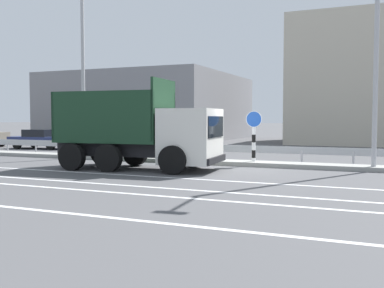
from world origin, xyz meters
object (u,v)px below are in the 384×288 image
street_lamp_1 (81,49)px  parked_car_3 (123,139)px  parked_car_2 (42,139)px  median_road_sign (254,137)px  street_lamp_2 (377,22)px  dump_truck (155,138)px

street_lamp_1 → parked_car_3: street_lamp_1 is taller
street_lamp_1 → parked_car_2: bearing=145.3°
median_road_sign → street_lamp_2: (4.72, -0.28, 4.34)m
dump_truck → parked_car_3: dump_truck is taller
street_lamp_1 → street_lamp_2: bearing=-1.3°
street_lamp_1 → parked_car_2: 9.60m
parked_car_3 → street_lamp_1: bearing=-176.3°
street_lamp_1 → parked_car_3: (-0.70, 4.87, -4.71)m
median_road_sign → street_lamp_2: street_lamp_2 is taller
dump_truck → street_lamp_1: street_lamp_1 is taller
street_lamp_2 → parked_car_3: street_lamp_2 is taller
parked_car_2 → parked_car_3: bearing=87.3°
dump_truck → median_road_sign: size_ratio=2.88×
dump_truck → parked_car_2: bearing=-126.9°
street_lamp_2 → parked_car_2: (-20.40, 5.04, -4.89)m
dump_truck → median_road_sign: 4.29m
dump_truck → street_lamp_2: size_ratio=0.66×
median_road_sign → parked_car_2: median_road_sign is taller
median_road_sign → parked_car_3: 10.73m
parked_car_2 → parked_car_3: 6.15m
street_lamp_2 → street_lamp_1: bearing=178.7°
street_lamp_1 → parked_car_3: 6.81m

